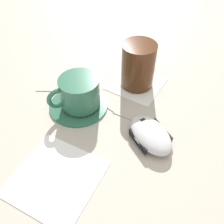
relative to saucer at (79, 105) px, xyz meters
The scene contains 8 objects.
ground_plane 0.08m from the saucer, 72.24° to the left, with size 3.00×3.00×0.00m, color #B2A899.
saucer is the anchor object (origin of this frame).
coffee_cup 0.04m from the saucer, 94.90° to the left, with size 0.09×0.11×0.07m.
computer_mouse 0.18m from the saucer, 62.84° to the left, with size 0.13×0.11×0.03m.
mouse_cable 0.02m from the saucer, 145.91° to the left, with size 0.08×0.24×0.00m.
napkin_under_glass 0.16m from the saucer, 125.48° to the left, with size 0.12×0.12×0.00m, color silver.
drinking_glass 0.16m from the saucer, 124.54° to the left, with size 0.08×0.08×0.11m, color #4C2814.
napkin_spare 0.18m from the saucer, ahead, with size 0.14×0.14×0.00m, color white.
Camera 1 is at (0.37, 0.03, 0.40)m, focal length 40.00 mm.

